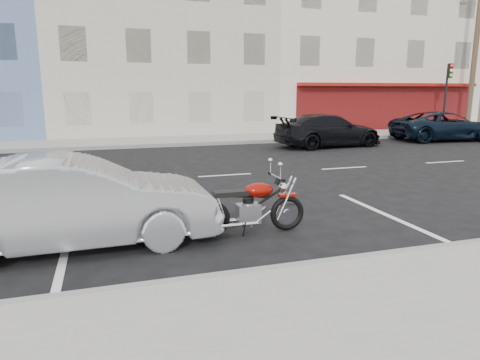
# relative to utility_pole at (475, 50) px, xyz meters

# --- Properties ---
(ground) EXTENTS (120.00, 120.00, 0.00)m
(ground) POSITION_rel_utility_pole_xyz_m (-15.50, -8.60, -4.74)
(ground) COLOR black
(ground) RESTS_ON ground
(sidewalk_far) EXTENTS (80.00, 3.40, 0.15)m
(sidewalk_far) POSITION_rel_utility_pole_xyz_m (-20.50, 0.10, -4.66)
(sidewalk_far) COLOR gray
(sidewalk_far) RESTS_ON ground
(curb_near) EXTENTS (80.00, 0.12, 0.16)m
(curb_near) POSITION_rel_utility_pole_xyz_m (-20.50, -15.60, -4.66)
(curb_near) COLOR gray
(curb_near) RESTS_ON ground
(curb_far) EXTENTS (80.00, 0.12, 0.16)m
(curb_far) POSITION_rel_utility_pole_xyz_m (-20.50, -1.60, -4.66)
(curb_far) COLOR gray
(curb_far) RESTS_ON ground
(bldg_cream) EXTENTS (12.00, 12.00, 11.50)m
(bldg_cream) POSITION_rel_utility_pole_xyz_m (-17.50, 7.70, 1.01)
(bldg_cream) COLOR #B8AF9A
(bldg_cream) RESTS_ON ground
(bldg_corner) EXTENTS (14.00, 12.00, 12.50)m
(bldg_corner) POSITION_rel_utility_pole_xyz_m (-4.50, 7.70, 1.51)
(bldg_corner) COLOR beige
(bldg_corner) RESTS_ON ground
(utility_pole) EXTENTS (1.80, 0.30, 9.00)m
(utility_pole) POSITION_rel_utility_pole_xyz_m (0.00, 0.00, 0.00)
(utility_pole) COLOR #422D1E
(utility_pole) RESTS_ON sidewalk_far
(traffic_light) EXTENTS (0.26, 0.30, 3.80)m
(traffic_light) POSITION_rel_utility_pole_xyz_m (-2.00, -0.27, -2.18)
(traffic_light) COLOR black
(traffic_light) RESTS_ON sidewalk_far
(fire_hydrant) EXTENTS (0.20, 0.20, 0.72)m
(fire_hydrant) POSITION_rel_utility_pole_xyz_m (-3.50, -0.10, -4.21)
(fire_hydrant) COLOR beige
(fire_hydrant) RESTS_ON sidewalk_far
(motorcycle) EXTENTS (2.00, 0.66, 1.00)m
(motorcycle) POSITION_rel_utility_pole_xyz_m (-17.76, -13.81, -4.28)
(motorcycle) COLOR black
(motorcycle) RESTS_ON ground
(sedan_silver) EXTENTS (4.47, 1.65, 1.46)m
(sedan_silver) POSITION_rel_utility_pole_xyz_m (-21.31, -13.57, -4.01)
(sedan_silver) COLOR #9B9EA3
(sedan_silver) RESTS_ON ground
(suv_far) EXTENTS (5.36, 2.90, 1.43)m
(suv_far) POSITION_rel_utility_pole_xyz_m (-4.68, -3.20, -4.02)
(suv_far) COLOR black
(suv_far) RESTS_ON ground
(car_far) EXTENTS (5.12, 2.50, 1.43)m
(car_far) POSITION_rel_utility_pole_xyz_m (-11.36, -3.61, -4.02)
(car_far) COLOR black
(car_far) RESTS_ON ground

